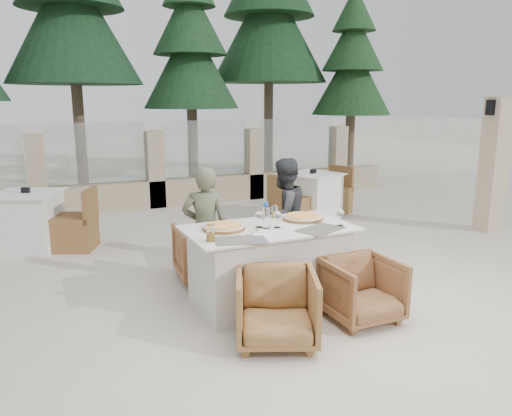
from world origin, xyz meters
name	(u,v)px	position (x,y,z in m)	size (l,w,h in m)	color
ground	(271,298)	(0.00, 0.00, 0.00)	(80.00, 80.00, 0.00)	beige
sand_patch	(93,156)	(0.00, 14.00, 0.01)	(30.00, 16.00, 0.01)	beige
perimeter_wall_far	(155,164)	(0.00, 4.80, 0.80)	(10.00, 0.34, 1.60)	tan
lantern_pillar	(493,165)	(4.20, 1.00, 1.00)	(0.34, 0.34, 2.00)	#C6AE8B
pine_mid_left	(73,37)	(-1.00, 7.50, 3.25)	(2.86, 2.86, 6.50)	#183A20
pine_centre	(191,75)	(1.50, 7.20, 2.50)	(2.20, 2.20, 5.00)	#1C4121
pine_mid_right	(269,42)	(3.80, 7.80, 3.40)	(2.99, 2.99, 6.80)	#193C1E
pine_far_right	(352,87)	(5.50, 6.50, 2.25)	(1.98, 1.98, 4.50)	#1E431F
dining_table	(269,266)	(-0.08, -0.10, 0.39)	(1.60, 0.90, 0.77)	beige
placemat_near_left	(240,240)	(-0.50, -0.39, 0.77)	(0.45, 0.30, 0.00)	#615B53
placemat_near_right	(320,229)	(0.32, -0.37, 0.77)	(0.45, 0.30, 0.00)	#57534B
pizza_left	(224,227)	(-0.50, 0.01, 0.80)	(0.40, 0.40, 0.05)	orange
pizza_right	(303,217)	(0.37, 0.04, 0.80)	(0.41, 0.41, 0.05)	orange
water_bottle	(266,215)	(-0.12, -0.11, 0.89)	(0.07, 0.07, 0.25)	#BBD9F6
wine_glass_centre	(259,218)	(-0.17, -0.06, 0.86)	(0.08, 0.08, 0.18)	white
wine_glass_near	(277,218)	(-0.01, -0.14, 0.86)	(0.08, 0.08, 0.18)	white
wine_glass_corner	(340,217)	(0.57, -0.33, 0.86)	(0.08, 0.08, 0.18)	white
beer_glass_left	(210,233)	(-0.75, -0.31, 0.84)	(0.07, 0.07, 0.15)	orange
beer_glass_right	(275,211)	(0.15, 0.23, 0.84)	(0.07, 0.07, 0.13)	gold
olive_dish	(257,232)	(-0.29, -0.27, 0.79)	(0.11, 0.11, 0.04)	white
armchair_far_left	(206,252)	(-0.40, 0.82, 0.31)	(0.65, 0.67, 0.61)	#9C6038
armchair_far_right	(279,248)	(0.38, 0.59, 0.32)	(0.68, 0.70, 0.64)	olive
armchair_near_left	(276,308)	(-0.38, -0.85, 0.31)	(0.65, 0.67, 0.61)	olive
armchair_near_right	(362,290)	(0.51, -0.79, 0.29)	(0.61, 0.63, 0.58)	brown
diner_left	(205,229)	(-0.51, 0.52, 0.65)	(0.48, 0.31, 1.31)	#565941
diner_right	(284,215)	(0.51, 0.71, 0.66)	(0.64, 0.50, 1.32)	#343638
bg_table_a	(29,221)	(-2.18, 2.85, 0.39)	(1.64, 0.82, 0.77)	white
bg_table_b	(313,196)	(2.14, 2.75, 0.39)	(1.64, 0.82, 0.77)	white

